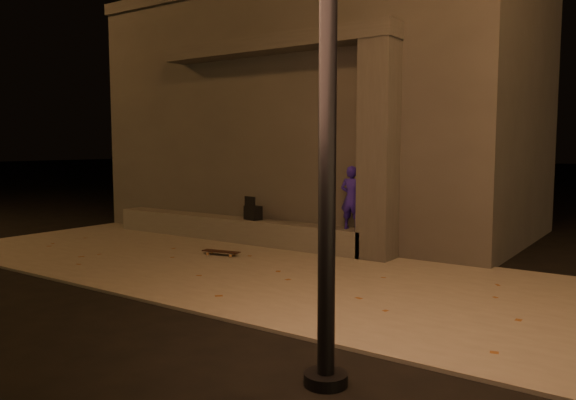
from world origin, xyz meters
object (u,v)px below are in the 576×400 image
Objects in this scene: skateboarder at (352,198)px; backpack at (253,212)px; column at (379,151)px; skateboard at (221,252)px.

backpack is at bearing -5.99° from skateboarder.
backpack is at bearing -180.00° from column.
skateboarder is at bearing 180.00° from column.
column is 2.92m from backpack.
skateboard is (0.34, -1.32, -0.55)m from backpack.
skateboard is (-1.82, -1.32, -0.94)m from skateboarder.
skateboarder is 2.44m from skateboard.
skateboarder reaches higher than skateboard.
column is at bearing 19.53° from skateboard.
skateboarder is (-0.50, 0.00, -0.80)m from column.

